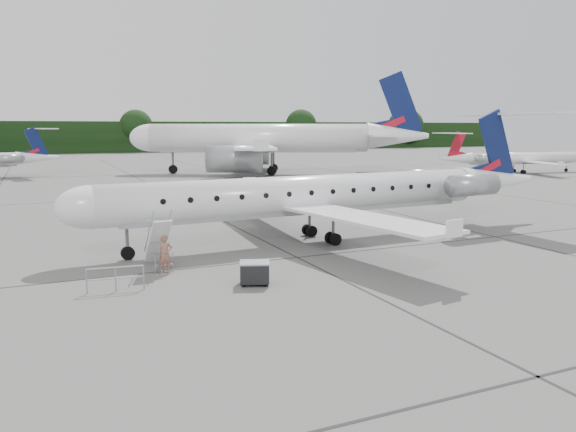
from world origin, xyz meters
name	(u,v)px	position (x,y,z in m)	size (l,w,h in m)	color
ground	(390,265)	(0.00, 0.00, 0.00)	(320.00, 320.00, 0.00)	#5E5E5C
treeline	(100,137)	(0.00, 130.00, 4.00)	(260.00, 4.00, 8.00)	black
main_regional_jet	(305,176)	(-1.26, 6.75, 3.82)	(29.83, 21.48, 7.65)	white
airstair	(158,243)	(-10.19, 4.13, 1.20)	(0.85, 2.25, 2.40)	white
passenger	(165,254)	(-10.13, 2.85, 0.90)	(0.66, 0.43, 1.81)	#865949
safety_railing	(116,280)	(-12.55, 0.90, 0.50)	(2.20, 0.08, 1.00)	#909398
baggage_cart	(255,273)	(-7.08, -0.43, 0.52)	(1.20, 0.97, 1.04)	black
bg_narrowbody	(259,124)	(13.61, 52.38, 6.98)	(38.90, 28.01, 13.96)	white
bg_regional_right	(524,152)	(49.02, 38.16, 2.94)	(22.42, 16.14, 5.88)	white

